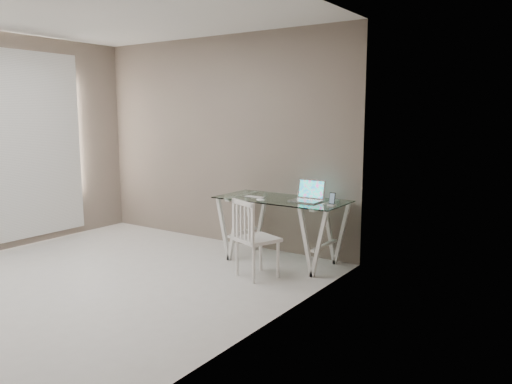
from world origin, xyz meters
TOP-DOWN VIEW (x-y plane):
  - room at (-0.06, 0.02)m, footprint 4.50×4.52m
  - desk at (1.19, 1.85)m, footprint 1.50×0.70m
  - chair at (1.24, 1.19)m, footprint 0.49×0.49m
  - laptop at (1.51, 1.89)m, footprint 0.33×0.28m
  - keyboard at (0.88, 1.76)m, footprint 0.25×0.11m
  - mouse at (1.09, 1.58)m, footprint 0.10×0.06m
  - phone_dock at (1.86, 1.77)m, footprint 0.08×0.08m

SIDE VIEW (x-z plane):
  - desk at x=1.19m, z-range 0.01..0.76m
  - chair at x=1.24m, z-range 0.04..0.88m
  - keyboard at x=0.88m, z-range 0.75..0.75m
  - mouse at x=1.09m, z-range 0.75..0.78m
  - phone_dock at x=1.86m, z-range 0.71..0.85m
  - laptop at x=1.51m, z-range 0.69..0.92m
  - room at x=-0.06m, z-range 0.36..3.07m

